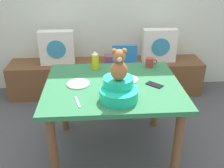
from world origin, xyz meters
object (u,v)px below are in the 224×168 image
(ketchup_bottle, at_px, (95,61))
(teddy_bear, at_px, (119,65))
(pillow_floral_left, at_px, (57,48))
(dining_table, at_px, (113,94))
(dinner_plate_near, at_px, (78,84))
(pillow_floral_right, at_px, (159,46))
(highchair, at_px, (125,70))
(dinner_plate_far, at_px, (127,79))
(coffee_mug, at_px, (150,62))
(infant_seat_teal, at_px, (119,90))
(book_stack, at_px, (112,58))
(cell_phone, at_px, (154,85))

(ketchup_bottle, bearing_deg, teddy_bear, -73.87)
(pillow_floral_left, height_order, teddy_bear, teddy_bear)
(ketchup_bottle, bearing_deg, dining_table, -67.25)
(dinner_plate_near, bearing_deg, teddy_bear, -38.84)
(pillow_floral_right, relative_size, highchair, 0.56)
(pillow_floral_right, distance_m, teddy_bear, 1.65)
(pillow_floral_left, distance_m, ketchup_bottle, 1.00)
(ketchup_bottle, xyz_separation_m, dinner_plate_far, (0.28, -0.28, -0.08))
(dining_table, distance_m, teddy_bear, 0.46)
(teddy_bear, distance_m, dinner_plate_near, 0.50)
(dining_table, height_order, highchair, highchair)
(ketchup_bottle, relative_size, coffee_mug, 1.54)
(pillow_floral_right, relative_size, ketchup_bottle, 2.38)
(pillow_floral_right, bearing_deg, coffee_mug, -109.75)
(pillow_floral_right, height_order, highchair, pillow_floral_right)
(infant_seat_teal, xyz_separation_m, ketchup_bottle, (-0.18, 0.60, 0.02))
(highchair, bearing_deg, teddy_bear, -99.44)
(book_stack, height_order, teddy_bear, teddy_bear)
(book_stack, bearing_deg, dinner_plate_far, -87.36)
(infant_seat_teal, height_order, teddy_bear, teddy_bear)
(infant_seat_teal, bearing_deg, pillow_floral_left, 114.35)
(pillow_floral_right, xyz_separation_m, infant_seat_teal, (-0.68, -1.47, 0.13))
(pillow_floral_left, xyz_separation_m, pillow_floral_right, (1.34, 0.00, 0.00))
(highchair, bearing_deg, dinner_plate_near, -122.53)
(book_stack, distance_m, highchair, 0.45)
(pillow_floral_left, distance_m, dinner_plate_far, 1.38)
(highchair, distance_m, infant_seat_teal, 1.11)
(pillow_floral_right, bearing_deg, infant_seat_teal, -114.71)
(book_stack, relative_size, dinner_plate_far, 1.00)
(teddy_bear, distance_m, cell_phone, 0.48)
(pillow_floral_right, distance_m, dinner_plate_near, 1.57)
(highchair, xyz_separation_m, ketchup_bottle, (-0.35, -0.45, 0.31))
(ketchup_bottle, bearing_deg, infant_seat_teal, -73.85)
(book_stack, bearing_deg, dining_table, -93.66)
(pillow_floral_left, bearing_deg, pillow_floral_right, 0.00)
(highchair, distance_m, teddy_bear, 1.18)
(dinner_plate_far, xyz_separation_m, cell_phone, (0.23, -0.12, -0.00))
(dining_table, relative_size, dinner_plate_far, 5.90)
(highchair, bearing_deg, pillow_floral_right, 39.67)
(cell_phone, bearing_deg, ketchup_bottle, 95.90)
(dining_table, relative_size, dinner_plate_near, 5.90)
(teddy_bear, height_order, dinner_plate_far, teddy_bear)
(infant_seat_teal, distance_m, cell_phone, 0.39)
(highchair, height_order, ketchup_bottle, ketchup_bottle)
(infant_seat_teal, distance_m, ketchup_bottle, 0.63)
(ketchup_bottle, bearing_deg, pillow_floral_left, 119.53)
(infant_seat_teal, height_order, ketchup_bottle, ketchup_bottle)
(coffee_mug, bearing_deg, teddy_bear, -120.97)
(pillow_floral_left, height_order, coffee_mug, pillow_floral_left)
(infant_seat_teal, bearing_deg, coffee_mug, 59.01)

